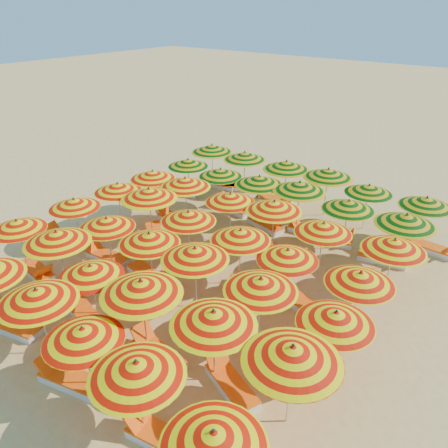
# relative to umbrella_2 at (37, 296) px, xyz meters

# --- Properties ---
(ground) EXTENTS (120.00, 120.00, 0.00)m
(ground) POSITION_rel_umbrella_2_xyz_m (0.94, 5.98, -1.90)
(ground) COLOR #DFB963
(ground) RESTS_ON ground
(umbrella_2) EXTENTS (2.25, 2.25, 2.16)m
(umbrella_2) POSITION_rel_umbrella_2_xyz_m (0.00, 0.00, 0.00)
(umbrella_2) COLOR silver
(umbrella_2) RESTS_ON ground
(umbrella_3) EXTENTS (2.18, 2.18, 2.00)m
(umbrella_3) POSITION_rel_umbrella_2_xyz_m (1.96, -0.07, -0.14)
(umbrella_3) COLOR silver
(umbrella_3) RESTS_ON ground
(umbrella_4) EXTENTS (2.68, 2.68, 2.16)m
(umbrella_4) POSITION_rel_umbrella_2_xyz_m (3.83, -0.12, -0.00)
(umbrella_4) COLOR silver
(umbrella_4) RESTS_ON ground
(umbrella_5) EXTENTS (2.60, 2.60, 2.08)m
(umbrella_5) POSITION_rel_umbrella_2_xyz_m (6.03, -0.35, -0.07)
(umbrella_5) COLOR silver
(umbrella_5) RESTS_ON ground
(umbrella_6) EXTENTS (2.21, 2.21, 2.01)m
(umbrella_6) POSITION_rel_umbrella_2_xyz_m (-4.33, 1.86, -0.13)
(umbrella_6) COLOR silver
(umbrella_6) RESTS_ON ground
(umbrella_7) EXTENTS (2.57, 2.57, 2.22)m
(umbrella_7) POSITION_rel_umbrella_2_xyz_m (-2.21, 2.02, 0.05)
(umbrella_7) COLOR silver
(umbrella_7) RESTS_ON ground
(umbrella_8) EXTENTS (2.48, 2.48, 1.98)m
(umbrella_8) POSITION_rel_umbrella_2_xyz_m (-0.10, 1.68, -0.17)
(umbrella_8) COLOR silver
(umbrella_8) RESTS_ON ground
(umbrella_9) EXTENTS (2.76, 2.76, 2.30)m
(umbrella_9) POSITION_rel_umbrella_2_xyz_m (1.94, 1.76, 0.12)
(umbrella_9) COLOR silver
(umbrella_9) RESTS_ON ground
(umbrella_10) EXTENTS (2.35, 2.35, 2.23)m
(umbrella_10) POSITION_rel_umbrella_2_xyz_m (4.11, 2.01, 0.06)
(umbrella_10) COLOR silver
(umbrella_10) RESTS_ON ground
(umbrella_11) EXTENTS (2.83, 2.83, 2.31)m
(umbrella_11) POSITION_rel_umbrella_2_xyz_m (6.17, 2.06, 0.13)
(umbrella_11) COLOR silver
(umbrella_11) RESTS_ON ground
(umbrella_12) EXTENTS (2.40, 2.40, 2.01)m
(umbrella_12) POSITION_rel_umbrella_2_xyz_m (-4.31, 4.10, -0.13)
(umbrella_12) COLOR silver
(umbrella_12) RESTS_ON ground
(umbrella_13) EXTENTS (2.46, 2.46, 2.05)m
(umbrella_13) POSITION_rel_umbrella_2_xyz_m (-2.02, 3.79, -0.10)
(umbrella_13) COLOR silver
(umbrella_13) RESTS_ON ground
(umbrella_14) EXTENTS (2.26, 2.26, 2.10)m
(umbrella_14) POSITION_rel_umbrella_2_xyz_m (-0.02, 3.87, -0.05)
(umbrella_14) COLOR silver
(umbrella_14) RESTS_ON ground
(umbrella_15) EXTENTS (2.49, 2.49, 2.17)m
(umbrella_15) POSITION_rel_umbrella_2_xyz_m (1.80, 3.98, 0.01)
(umbrella_15) COLOR silver
(umbrella_15) RESTS_ON ground
(umbrella_16) EXTENTS (2.22, 2.22, 2.14)m
(umbrella_16) POSITION_rel_umbrella_2_xyz_m (4.17, 3.90, -0.02)
(umbrella_16) COLOR silver
(umbrella_16) RESTS_ON ground
(umbrella_17) EXTENTS (2.15, 2.15, 2.03)m
(umbrella_17) POSITION_rel_umbrella_2_xyz_m (6.27, 3.97, -0.12)
(umbrella_17) COLOR silver
(umbrella_17) RESTS_ON ground
(umbrella_18) EXTENTS (2.51, 2.51, 2.04)m
(umbrella_18) POSITION_rel_umbrella_2_xyz_m (-4.19, 6.08, -0.11)
(umbrella_18) COLOR silver
(umbrella_18) RESTS_ON ground
(umbrella_19) EXTENTS (2.85, 2.85, 2.30)m
(umbrella_19) POSITION_rel_umbrella_2_xyz_m (-2.33, 6.06, 0.12)
(umbrella_19) COLOR silver
(umbrella_19) RESTS_ON ground
(umbrella_20) EXTENTS (2.15, 2.15, 2.09)m
(umbrella_20) POSITION_rel_umbrella_2_xyz_m (-0.12, 5.81, -0.07)
(umbrella_20) COLOR silver
(umbrella_20) RESTS_ON ground
(umbrella_21) EXTENTS (1.99, 1.99, 2.10)m
(umbrella_21) POSITION_rel_umbrella_2_xyz_m (2.11, 5.82, -0.06)
(umbrella_21) COLOR silver
(umbrella_21) RESTS_ON ground
(umbrella_22) EXTENTS (2.23, 2.23, 2.01)m
(umbrella_22) POSITION_rel_umbrella_2_xyz_m (3.86, 5.82, -0.14)
(umbrella_22) COLOR silver
(umbrella_22) RESTS_ON ground
(umbrella_23) EXTENTS (2.20, 2.20, 2.05)m
(umbrella_23) POSITION_rel_umbrella_2_xyz_m (6.08, 5.91, -0.10)
(umbrella_23) COLOR silver
(umbrella_23) RESTS_ON ground
(umbrella_24) EXTENTS (2.37, 2.37, 2.09)m
(umbrella_24) POSITION_rel_umbrella_2_xyz_m (-4.03, 7.87, -0.06)
(umbrella_24) COLOR silver
(umbrella_24) RESTS_ON ground
(umbrella_25) EXTENTS (2.76, 2.76, 2.20)m
(umbrella_25) POSITION_rel_umbrella_2_xyz_m (-2.17, 7.91, 0.03)
(umbrella_25) COLOR silver
(umbrella_25) RESTS_ON ground
(umbrella_26) EXTENTS (2.57, 2.57, 2.05)m
(umbrella_26) POSITION_rel_umbrella_2_xyz_m (0.03, 8.04, -0.10)
(umbrella_26) COLOR silver
(umbrella_26) RESTS_ON ground
(umbrella_27) EXTENTS (2.53, 2.53, 2.19)m
(umbrella_27) POSITION_rel_umbrella_2_xyz_m (1.88, 8.20, 0.02)
(umbrella_27) COLOR silver
(umbrella_27) RESTS_ON ground
(umbrella_28) EXTENTS (2.57, 2.57, 2.06)m
(umbrella_28) POSITION_rel_umbrella_2_xyz_m (3.96, 7.95, -0.09)
(umbrella_28) COLOR silver
(umbrella_28) RESTS_ON ground
(umbrella_29) EXTENTS (2.36, 2.36, 2.11)m
(umbrella_29) POSITION_rel_umbrella_2_xyz_m (6.22, 8.19, -0.05)
(umbrella_29) COLOR silver
(umbrella_29) RESTS_ON ground
(umbrella_30) EXTENTS (1.89, 1.89, 2.00)m
(umbrella_30) POSITION_rel_umbrella_2_xyz_m (-4.05, 10.14, -0.15)
(umbrella_30) COLOR silver
(umbrella_30) RESTS_ON ground
(umbrella_31) EXTENTS (2.36, 2.36, 2.04)m
(umbrella_31) POSITION_rel_umbrella_2_xyz_m (-1.97, 9.97, -0.11)
(umbrella_31) COLOR silver
(umbrella_31) RESTS_ON ground
(umbrella_32) EXTENTS (2.72, 2.72, 2.17)m
(umbrella_32) POSITION_rel_umbrella_2_xyz_m (0.04, 9.99, 0.01)
(umbrella_32) COLOR silver
(umbrella_32) RESTS_ON ground
(umbrella_33) EXTENTS (2.24, 2.24, 2.25)m
(umbrella_33) POSITION_rel_umbrella_2_xyz_m (1.77, 10.27, 0.08)
(umbrella_33) COLOR silver
(umbrella_33) RESTS_ON ground
(umbrella_34) EXTENTS (2.12, 2.12, 2.08)m
(umbrella_34) POSITION_rel_umbrella_2_xyz_m (3.89, 10.14, -0.08)
(umbrella_34) COLOR silver
(umbrella_34) RESTS_ON ground
(umbrella_35) EXTENTS (2.67, 2.67, 2.18)m
(umbrella_35) POSITION_rel_umbrella_2_xyz_m (5.99, 10.01, 0.02)
(umbrella_35) COLOR silver
(umbrella_35) RESTS_ON ground
(umbrella_36) EXTENTS (2.65, 2.65, 2.19)m
(umbrella_36) POSITION_rel_umbrella_2_xyz_m (-4.21, 12.12, 0.02)
(umbrella_36) COLOR silver
(umbrella_36) RESTS_ON ground
(umbrella_37) EXTENTS (2.18, 2.18, 2.15)m
(umbrella_37) POSITION_rel_umbrella_2_xyz_m (-2.30, 12.25, -0.01)
(umbrella_37) COLOR silver
(umbrella_37) RESTS_ON ground
(umbrella_38) EXTENTS (2.13, 2.13, 2.23)m
(umbrella_38) POSITION_rel_umbrella_2_xyz_m (0.06, 12.14, 0.06)
(umbrella_38) COLOR silver
(umbrella_38) RESTS_ON ground
(umbrella_39) EXTENTS (2.65, 2.65, 2.24)m
(umbrella_39) POSITION_rel_umbrella_2_xyz_m (1.98, 12.35, 0.07)
(umbrella_39) COLOR silver
(umbrella_39) RESTS_ON ground
(umbrella_40) EXTENTS (2.31, 2.31, 2.02)m
(umbrella_40) POSITION_rel_umbrella_2_xyz_m (3.86, 12.20, -0.13)
(umbrella_40) COLOR silver
(umbrella_40) RESTS_ON ground
(umbrella_41) EXTENTS (2.28, 2.28, 2.10)m
(umbrella_41) POSITION_rel_umbrella_2_xyz_m (6.07, 12.14, -0.06)
(umbrella_41) COLOR silver
(umbrella_41) RESTS_ON ground
(lounger_1) EXTENTS (1.82, 0.98, 0.69)m
(lounger_1) POSITION_rel_umbrella_2_xyz_m (-1.65, -0.13, -1.75)
(lounger_1) COLOR white
(lounger_1) RESTS_ON ground
(lounger_2) EXTENTS (1.82, 0.98, 0.69)m
(lounger_2) POSITION_rel_umbrella_2_xyz_m (1.37, -0.30, -1.75)
(lounger_2) COLOR white
(lounger_2) RESTS_ON ground
(lounger_3) EXTENTS (1.81, 0.88, 0.69)m
(lounger_3) POSITION_rel_umbrella_2_xyz_m (4.34, -0.05, -1.75)
(lounger_3) COLOR white
(lounger_3) RESTS_ON ground
(lounger_4) EXTENTS (1.80, 0.81, 0.69)m
(lounger_4) POSITION_rel_umbrella_2_xyz_m (-3.73, 1.88, -1.75)
(lounger_4) COLOR white
(lounger_4) RESTS_ON ground
(lounger_5) EXTENTS (1.82, 0.98, 0.69)m
(lounger_5) POSITION_rel_umbrella_2_xyz_m (-0.70, 1.53, -1.75)
(lounger_5) COLOR white
(lounger_5) RESTS_ON ground
(lounger_6) EXTENTS (1.79, 0.79, 0.69)m
(lounger_6) POSITION_rel_umbrella_2_xyz_m (2.44, 1.67, -1.75)
(lounger_6) COLOR white
(lounger_6) RESTS_ON ground
(lounger_7) EXTENTS (1.82, 1.18, 0.69)m
(lounger_7) POSITION_rel_umbrella_2_xyz_m (4.61, 2.03, -1.75)
(lounger_7) COLOR white
(lounger_7) RESTS_ON ground
(lounger_8) EXTENTS (1.81, 0.92, 0.69)m
(lounger_8) POSITION_rel_umbrella_2_xyz_m (-4.91, 3.86, -1.75)
(lounger_8) COLOR white
(lounger_8) RESTS_ON ground
(lounger_9) EXTENTS (1.79, 0.77, 0.69)m
(lounger_9) POSITION_rel_umbrella_2_xyz_m (-2.62, 4.02, -1.75)
(lounger_9) COLOR white
(lounger_9) RESTS_ON ground
(lounger_10) EXTENTS (1.81, 0.88, 0.69)m
(lounger_10) POSITION_rel_umbrella_2_xyz_m (-0.52, 4.10, -1.75)
(lounger_10) COLOR white
(lounger_10) RESTS_ON ground
(lounger_11) EXTENTS (1.83, 1.14, 0.69)m
(lounger_11) POSITION_rel_umbrella_2_xyz_m (-1.83, 6.01, -1.75)
(lounger_11) COLOR white
(lounger_11) RESTS_ON ground
(lounger_12) EXTENTS (1.83, 1.16, 0.69)m
(lounger_12) POSITION_rel_umbrella_2_xyz_m (-0.71, 6.03, -1.75)
(lounger_12) COLOR white
(lounger_12) RESTS_ON ground
(lounger_13) EXTENTS (1.82, 1.24, 0.69)m
(lounger_13) POSITION_rel_umbrella_2_xyz_m (2.71, 5.90, -1.75)
(lounger_13) COLOR white
(lounger_13) RESTS_ON ground
(lounger_14) EXTENTS (1.83, 1.09, 0.69)m
(lounger_14) POSITION_rel_umbrella_2_xyz_m (4.46, 5.92, -1.75)
(lounger_14) COLOR white
(lounger_14) RESTS_ON ground
(lounger_15) EXTENTS (1.78, 0.75, 0.69)m
(lounger_15) POSITION_rel_umbrella_2_xyz_m (-2.77, 7.84, -1.75)
(lounger_15) COLOR white
(lounger_15) RESTS_ON ground
(lounger_16) EXTENTS (1.80, 0.86, 0.69)m
(lounger_16) POSITION_rel_umbrella_2_xyz_m (2.48, 8.09, -1.75)
(lounger_16) COLOR white
(lounger_16) RESTS_ON ground
(lounger_17) EXTENTS (1.83, 1.14, 0.69)m
(lounger_17) POSITION_rel_umbrella_2_xyz_m (-4.64, 10.10, -1.75)
(lounger_17) COLOR white
(lounger_17) RESTS_ON ground
(lounger_18) EXTENTS (1.78, 0.76, 0.69)m
(lounger_18) POSITION_rel_umbrella_2_xyz_m (-1.47, 10.18, -1.75)
(lounger_18) COLOR white
(lounger_18) RESTS_ON ground
(lounger_19) EXTENTS (1.82, 0.97, 0.69)m
(lounger_19) POSITION_rel_umbrella_2_xyz_m (0.64, 9.74, -1.75)
(lounger_19) COLOR white
(lounger_19) RESTS_ON ground
(lounger_20) EXTENTS (1.79, 0.77, 0.69)m
(lounger_20) POSITION_rel_umbrella_2_xyz_m (2.27, 10.39, -1.75)
(lounger_20) COLOR white
(lounger_20) RESTS_ON ground
(lounger_21) EXTENTS (1.83, 1.15, 0.69)m
(lounger_21) POSITION_rel_umbrella_2_xyz_m (3.38, 10.18, -1.75)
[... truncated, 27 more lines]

